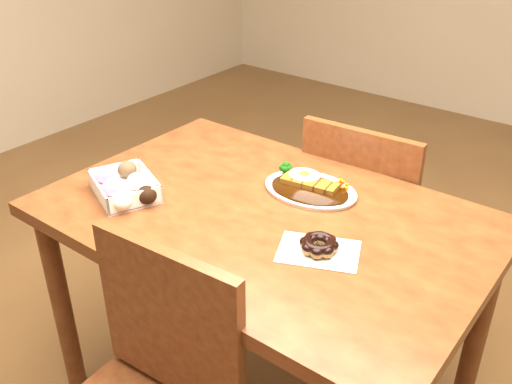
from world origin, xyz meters
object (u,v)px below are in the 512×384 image
Objects in this scene: table at (264,242)px; donut_box at (125,185)px; katsu_curry_plate at (309,187)px; pon_de_ring at (319,245)px; chair_far at (367,221)px.

donut_box reaches higher than table.
katsu_curry_plate is 1.16× the size of donut_box.
pon_de_ring is at bearing -17.69° from table.
katsu_curry_plate reaches higher than pon_de_ring.
table is at bearing -101.17° from katsu_curry_plate.
table is 0.57m from chair_far.
pon_de_ring is at bearing 9.13° from donut_box.
chair_far is at bearing 104.68° from pon_de_ring.
donut_box is at bearing -156.22° from table.
table is 1.38× the size of chair_far.
katsu_curry_plate is at bearing 82.40° from chair_far.
table is 4.83× the size of donut_box.
chair_far is 3.50× the size of donut_box.
chair_far is at bearing 83.53° from table.
pon_de_ring is (0.59, 0.10, -0.01)m from donut_box.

